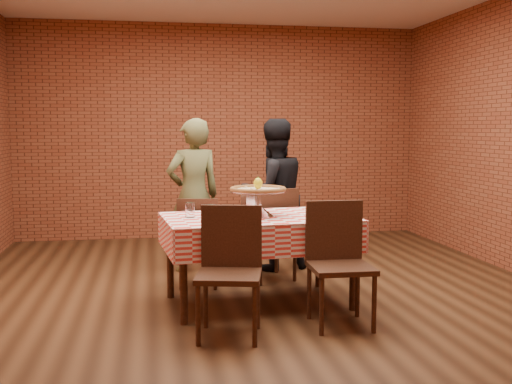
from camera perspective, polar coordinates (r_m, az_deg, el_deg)
The scene contains 19 objects.
ground at distance 5.70m, azimuth 0.20°, elevation -9.32°, with size 6.00×6.00×0.00m, color black.
back_wall at distance 8.47m, azimuth -3.31°, elevation 5.62°, with size 5.50×5.50×0.00m, color brown.
table at distance 5.27m, azimuth 0.23°, elevation -6.39°, with size 1.57×0.94×0.75m, color #412316.
tablecloth at distance 5.22m, azimuth 0.23°, elevation -3.72°, with size 1.60×0.98×0.27m, color red, non-canonical shape.
pizza_stand at distance 5.20m, azimuth 0.19°, elevation -1.07°, with size 0.48×0.48×0.21m, color silver, non-canonical shape.
pizza at distance 5.18m, azimuth 0.19°, elevation 0.18°, with size 0.48×0.48×0.03m, color beige.
lemon at distance 5.18m, azimuth 0.19°, elevation 0.79°, with size 0.08×0.08×0.10m, color yellow.
water_glass_left at distance 5.00m, azimuth -4.17°, elevation -1.88°, with size 0.08×0.08×0.12m, color white.
water_glass_right at distance 5.15m, azimuth -6.15°, elevation -1.67°, with size 0.08×0.08×0.12m, color white.
side_plate at distance 5.26m, azimuth 5.96°, elevation -2.13°, with size 0.15×0.15×0.01m, color white.
sweetener_packet_a at distance 5.23m, azimuth 6.62°, elevation -2.23°, with size 0.05×0.04×0.01m, color white.
sweetener_packet_b at distance 5.22m, azimuth 6.91°, elevation -2.25°, with size 0.05×0.04×0.01m, color white.
condiment_caddy at distance 5.51m, azimuth -0.70°, elevation -1.01°, with size 0.11×0.08×0.15m, color silver.
chair_near_left at distance 4.42m, azimuth -2.53°, elevation -7.58°, with size 0.45×0.45×0.93m, color #412316, non-canonical shape.
chair_near_right at distance 4.71m, azimuth 7.90°, elevation -6.76°, with size 0.46×0.46×0.94m, color #412316, non-canonical shape.
chair_far_left at distance 5.88m, azimuth -5.27°, elevation -4.59°, with size 0.38×0.38×0.86m, color #412316, non-canonical shape.
chair_far_right at distance 6.09m, azimuth 1.19°, elevation -3.87°, with size 0.44×0.44×0.92m, color #412316, non-canonical shape.
diner_olive at distance 6.45m, azimuth -5.84°, elevation -0.30°, with size 0.58×0.38×1.60m, color brown.
diner_black at distance 6.50m, azimuth 1.61°, elevation -0.23°, with size 0.78×0.61×1.60m, color black.
Camera 1 is at (-0.95, -5.41, 1.51)m, focal length 43.06 mm.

